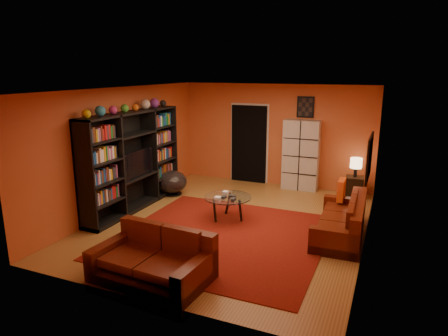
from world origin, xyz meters
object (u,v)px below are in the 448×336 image
at_px(entertainment_unit, 133,161).
at_px(coffee_table, 228,199).
at_px(storage_cabinet, 301,155).
at_px(side_table, 354,187).
at_px(bowl_chair, 172,182).
at_px(loveseat, 155,259).
at_px(table_lamp, 356,164).
at_px(tv, 134,163).
at_px(sofa, 344,221).

distance_m(entertainment_unit, coffee_table, 2.24).
bearing_deg(coffee_table, storage_cabinet, 72.22).
xyz_separation_m(entertainment_unit, side_table, (4.34, 2.62, -0.80)).
bearing_deg(bowl_chair, side_table, 20.22).
relative_size(loveseat, side_table, 3.43).
height_order(storage_cabinet, side_table, storage_cabinet).
bearing_deg(entertainment_unit, coffee_table, 3.19).
xyz_separation_m(bowl_chair, side_table, (4.07, 1.50, -0.06)).
distance_m(entertainment_unit, table_lamp, 5.08).
bearing_deg(entertainment_unit, bowl_chair, 76.21).
relative_size(entertainment_unit, tv, 3.02).
distance_m(entertainment_unit, bowl_chair, 1.37).
bearing_deg(loveseat, tv, 44.08).
bearing_deg(tv, loveseat, -139.85).
height_order(tv, sofa, tv).
relative_size(sofa, loveseat, 1.15).
bearing_deg(storage_cabinet, sofa, -63.35).
height_order(storage_cabinet, table_lamp, storage_cabinet).
relative_size(tv, table_lamp, 2.20).
height_order(tv, loveseat, tv).
bearing_deg(coffee_table, tv, -175.85).
bearing_deg(sofa, table_lamp, 89.86).
distance_m(sofa, storage_cabinet, 3.04).
bearing_deg(storage_cabinet, entertainment_unit, -138.43).
distance_m(sofa, coffee_table, 2.27).
bearing_deg(table_lamp, side_table, -90.00).
xyz_separation_m(loveseat, side_table, (2.28, 5.03, -0.03)).
height_order(bowl_chair, side_table, bowl_chair).
bearing_deg(tv, side_table, -58.31).
bearing_deg(side_table, sofa, -88.51).
bearing_deg(sofa, entertainment_unit, -179.40).
bearing_deg(tv, storage_cabinet, -46.22).
relative_size(bowl_chair, table_lamp, 1.59).
xyz_separation_m(tv, table_lamp, (4.29, 2.65, -0.19)).
relative_size(coffee_table, side_table, 1.90).
relative_size(entertainment_unit, table_lamp, 6.64).
bearing_deg(bowl_chair, storage_cabinet, 31.60).
bearing_deg(storage_cabinet, loveseat, -101.71).
height_order(sofa, table_lamp, table_lamp).
bearing_deg(sofa, side_table, 89.86).
bearing_deg(side_table, storage_cabinet, 172.26).
height_order(sofa, bowl_chair, sofa).
xyz_separation_m(entertainment_unit, storage_cabinet, (3.01, 2.80, -0.18)).
height_order(coffee_table, side_table, side_table).
distance_m(coffee_table, storage_cabinet, 2.85).
relative_size(entertainment_unit, bowl_chair, 4.17).
bearing_deg(loveseat, entertainment_unit, 44.40).
height_order(tv, bowl_chair, tv).
height_order(storage_cabinet, bowl_chair, storage_cabinet).
relative_size(sofa, table_lamp, 4.38).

